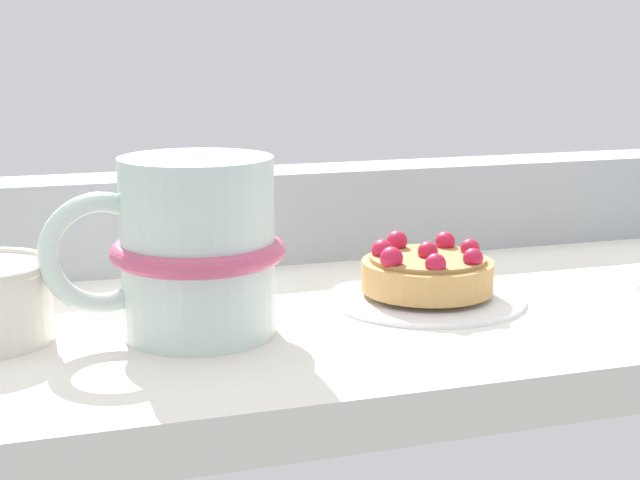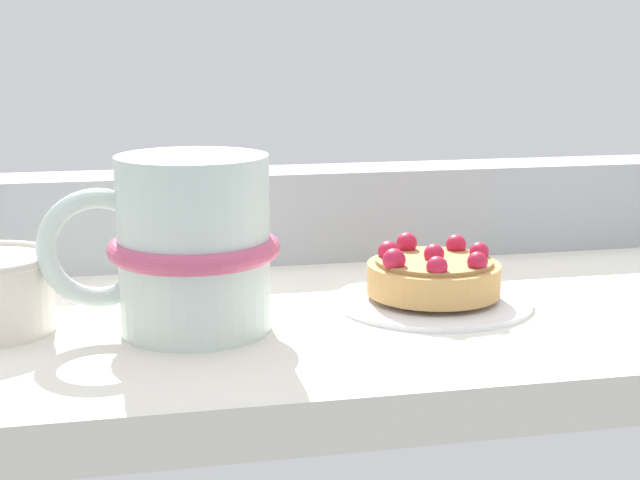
% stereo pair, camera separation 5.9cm
% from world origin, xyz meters
% --- Properties ---
extents(ground_plane, '(0.69, 0.33, 0.03)m').
position_xyz_m(ground_plane, '(0.00, 0.00, -0.01)').
color(ground_plane, silver).
extents(window_rail_back, '(0.68, 0.06, 0.07)m').
position_xyz_m(window_rail_back, '(0.00, 0.14, 0.03)').
color(window_rail_back, '#9EA3A8').
rests_on(window_rail_back, ground_plane).
extents(dessert_plate, '(0.13, 0.13, 0.01)m').
position_xyz_m(dessert_plate, '(0.04, -0.01, 0.00)').
color(dessert_plate, white).
rests_on(dessert_plate, ground_plane).
extents(raspberry_tart, '(0.09, 0.09, 0.03)m').
position_xyz_m(raspberry_tart, '(0.04, -0.01, 0.02)').
color(raspberry_tart, tan).
rests_on(raspberry_tart, dessert_plate).
extents(coffee_mug, '(0.14, 0.10, 0.10)m').
position_xyz_m(coffee_mug, '(-0.12, -0.04, 0.05)').
color(coffee_mug, silver).
rests_on(coffee_mug, ground_plane).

